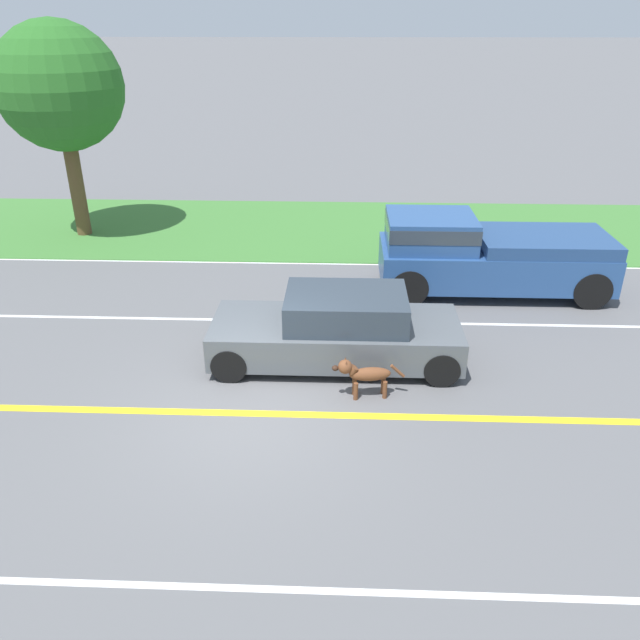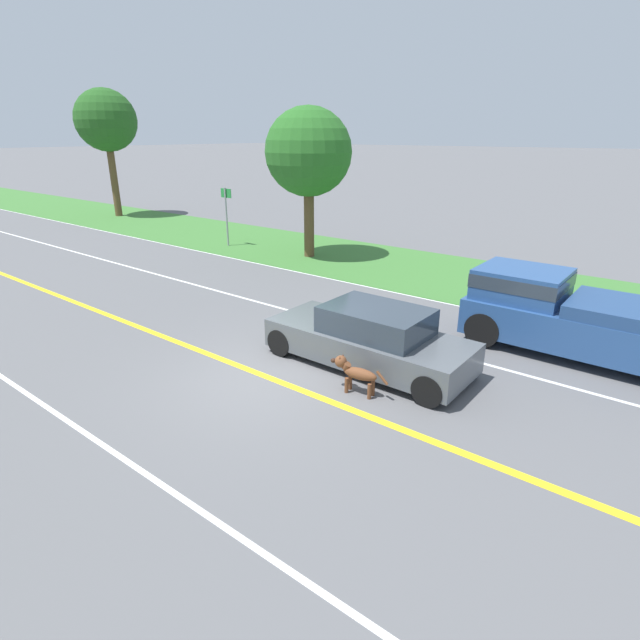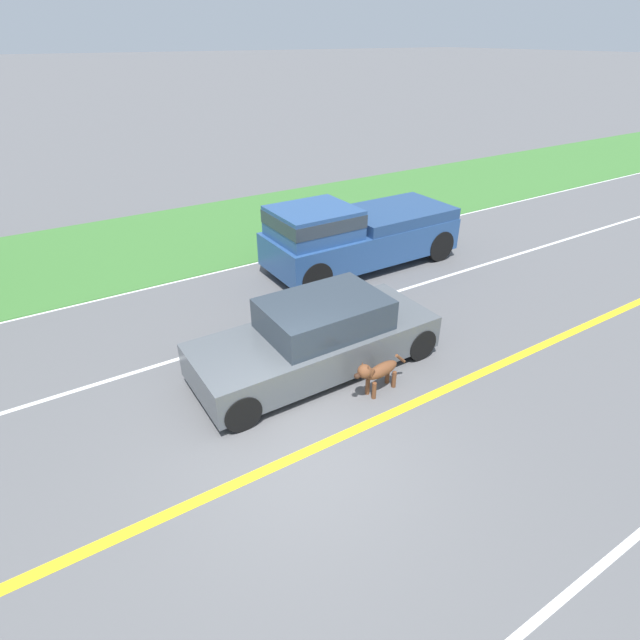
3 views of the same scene
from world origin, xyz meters
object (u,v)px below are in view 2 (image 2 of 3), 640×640
object	(u,v)px
dog	(355,372)
roadside_tree_right_far	(106,121)
ego_car	(370,339)
roadside_tree_right_near	(309,153)
pickup_truck	(575,315)
street_sign	(226,210)

from	to	relation	value
dog	roadside_tree_right_far	distance (m)	26.92
ego_car	roadside_tree_right_near	world-z (taller)	roadside_tree_right_near
pickup_truck	roadside_tree_right_near	size ratio (longest dim) A/B	0.89
roadside_tree_right_far	pickup_truck	bearing A→B (deg)	-100.26
roadside_tree_right_near	roadside_tree_right_far	world-z (taller)	roadside_tree_right_far
roadside_tree_right_far	dog	bearing A→B (deg)	-111.60
dog	roadside_tree_right_near	distance (m)	12.42
dog	street_sign	world-z (taller)	street_sign
ego_car	pickup_truck	size ratio (longest dim) A/B	0.88
ego_car	roadside_tree_right_near	bearing A→B (deg)	46.45
dog	roadside_tree_right_near	bearing A→B (deg)	36.11
dog	roadside_tree_right_far	world-z (taller)	roadside_tree_right_far
roadside_tree_right_near	roadside_tree_right_far	bearing A→B (deg)	86.00
roadside_tree_right_near	roadside_tree_right_far	distance (m)	16.50
pickup_truck	roadside_tree_right_near	bearing A→B (deg)	70.94
ego_car	dog	distance (m)	1.33
ego_car	pickup_truck	world-z (taller)	pickup_truck
roadside_tree_right_near	ego_car	bearing A→B (deg)	-133.55
ego_car	street_sign	xyz separation A→B (m)	(6.68, 12.00, 1.01)
roadside_tree_right_far	ego_car	bearing A→B (deg)	-109.39
street_sign	roadside_tree_right_near	bearing A→B (deg)	-81.20
pickup_truck	roadside_tree_right_far	xyz separation A→B (m)	(4.98, 27.48, 4.62)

